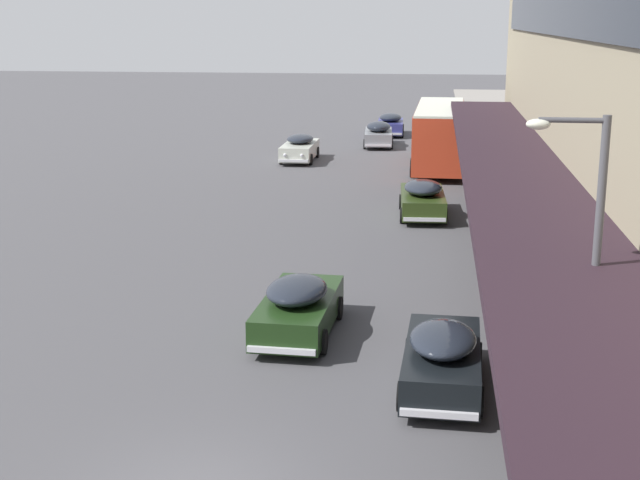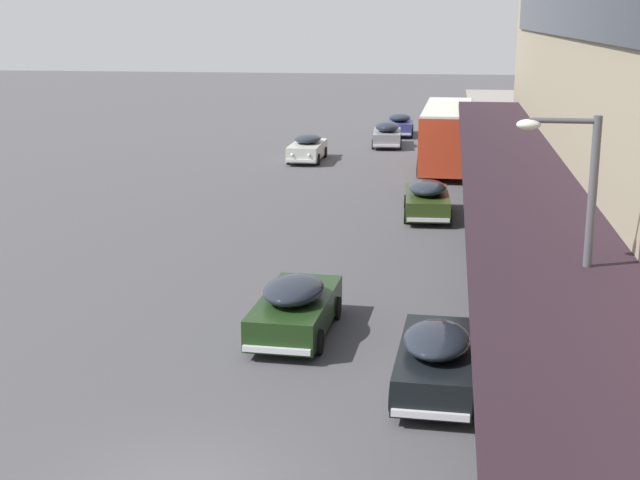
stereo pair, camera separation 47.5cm
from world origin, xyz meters
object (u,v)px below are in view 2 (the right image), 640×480
at_px(fire_hydrant, 510,282).
at_px(sedan_trailing_mid, 307,148).
at_px(sedan_second_mid, 427,199).
at_px(pedestrian_at_kerb, 571,319).
at_px(sedan_trailing_near, 436,358).
at_px(transit_bus_kerbside_front, 447,133).
at_px(street_lamp, 577,256).
at_px(sedan_oncoming_front, 295,306).
at_px(sedan_oncoming_rear, 400,124).
at_px(sedan_lead_near, 387,134).

bearing_deg(fire_hydrant, sedan_trailing_mid, 112.10).
height_order(sedan_second_mid, pedestrian_at_kerb, pedestrian_at_kerb).
bearing_deg(sedan_trailing_near, transit_bus_kerbside_front, 90.04).
relative_size(sedan_trailing_near, street_lamp, 0.72).
height_order(sedan_oncoming_front, pedestrian_at_kerb, pedestrian_at_kerb).
relative_size(sedan_oncoming_front, sedan_second_mid, 0.96).
bearing_deg(sedan_oncoming_rear, sedan_second_mid, -84.18).
xyz_separation_m(sedan_trailing_near, pedestrian_at_kerb, (3.12, 1.94, 0.42)).
bearing_deg(sedan_oncoming_rear, sedan_lead_near, -94.97).
relative_size(transit_bus_kerbside_front, sedan_oncoming_rear, 2.43).
height_order(sedan_lead_near, fire_hydrant, sedan_lead_near).
distance_m(sedan_oncoming_rear, sedan_second_mid, 26.50).
xyz_separation_m(sedan_lead_near, pedestrian_at_kerb, (7.02, -36.75, 0.39)).
bearing_deg(transit_bus_kerbside_front, street_lamp, -85.58).
height_order(sedan_oncoming_rear, street_lamp, street_lamp).
distance_m(sedan_second_mid, pedestrian_at_kerb, 16.47).
relative_size(sedan_oncoming_rear, street_lamp, 0.72).
relative_size(sedan_oncoming_front, street_lamp, 0.74).
bearing_deg(street_lamp, sedan_oncoming_front, 138.82).
bearing_deg(sedan_oncoming_front, sedan_lead_near, 90.28).
distance_m(sedan_oncoming_front, pedestrian_at_kerb, 6.96).
relative_size(sedan_second_mid, sedan_trailing_mid, 1.01).
xyz_separation_m(transit_bus_kerbside_front, sedan_trailing_near, (0.02, -30.69, -1.19)).
relative_size(sedan_oncoming_rear, fire_hydrant, 6.49).
height_order(transit_bus_kerbside_front, sedan_trailing_mid, transit_bus_kerbside_front).
bearing_deg(street_lamp, sedan_lead_near, 98.91).
xyz_separation_m(sedan_second_mid, fire_hydrant, (2.78, -10.78, -0.28)).
bearing_deg(pedestrian_at_kerb, sedan_trailing_mid, 110.35).
distance_m(transit_bus_kerbside_front, pedestrian_at_kerb, 28.93).
bearing_deg(sedan_second_mid, sedan_lead_near, 98.71).
xyz_separation_m(transit_bus_kerbside_front, sedan_oncoming_front, (-3.71, -27.58, -1.18)).
xyz_separation_m(street_lamp, fire_hydrant, (-0.48, 9.53, -3.35)).
bearing_deg(sedan_oncoming_front, pedestrian_at_kerb, -9.73).
bearing_deg(sedan_trailing_mid, sedan_trailing_near, -75.90).
bearing_deg(pedestrian_at_kerb, street_lamp, -97.69).
xyz_separation_m(sedan_oncoming_rear, sedan_lead_near, (-0.49, -5.63, 0.01)).
distance_m(sedan_oncoming_rear, sedan_trailing_mid, 13.11).
height_order(sedan_oncoming_rear, sedan_second_mid, sedan_oncoming_rear).
height_order(sedan_oncoming_front, sedan_trailing_near, sedan_oncoming_front).
height_order(street_lamp, fire_hydrant, street_lamp).
distance_m(sedan_trailing_near, sedan_trailing_mid, 33.04).
bearing_deg(sedan_second_mid, sedan_oncoming_front, -101.45).
xyz_separation_m(sedan_oncoming_rear, fire_hydrant, (5.46, -37.15, -0.28)).
height_order(pedestrian_at_kerb, fire_hydrant, pedestrian_at_kerb).
height_order(sedan_oncoming_front, fire_hydrant, sedan_oncoming_front).
bearing_deg(sedan_second_mid, fire_hydrant, -75.56).
distance_m(sedan_oncoming_rear, street_lamp, 47.16).
distance_m(sedan_trailing_near, fire_hydrant, 7.46).
bearing_deg(sedan_trailing_mid, sedan_lead_near, 57.97).
bearing_deg(fire_hydrant, sedan_lead_near, 100.69).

